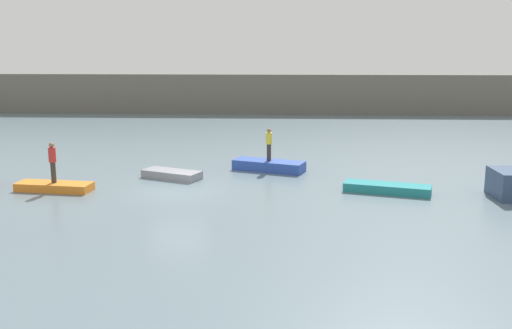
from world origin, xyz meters
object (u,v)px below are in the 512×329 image
(rowboat_orange, at_px, (54,187))
(rowboat_grey, at_px, (172,174))
(rowboat_teal, at_px, (387,188))
(person_red_shirt, at_px, (53,160))
(person_yellow_shirt, at_px, (269,143))
(rowboat_blue, at_px, (269,166))

(rowboat_orange, xyz_separation_m, rowboat_grey, (4.74, 2.64, 0.01))
(rowboat_grey, height_order, rowboat_teal, rowboat_teal)
(rowboat_teal, relative_size, person_red_shirt, 2.06)
(rowboat_grey, bearing_deg, rowboat_teal, 10.19)
(rowboat_grey, relative_size, person_yellow_shirt, 1.72)
(person_yellow_shirt, bearing_deg, rowboat_grey, -157.69)
(rowboat_blue, height_order, person_yellow_shirt, person_yellow_shirt)
(person_red_shirt, bearing_deg, rowboat_orange, 0.00)
(rowboat_teal, xyz_separation_m, person_yellow_shirt, (-5.25, 4.28, 1.24))
(rowboat_teal, height_order, person_red_shirt, person_red_shirt)
(rowboat_blue, bearing_deg, person_red_shirt, -133.99)
(rowboat_orange, distance_m, rowboat_blue, 10.44)
(rowboat_orange, bearing_deg, rowboat_grey, 36.19)
(rowboat_orange, relative_size, person_red_shirt, 1.86)
(rowboat_orange, height_order, rowboat_grey, rowboat_grey)
(person_yellow_shirt, xyz_separation_m, person_red_shirt, (-9.40, -4.55, -0.07))
(person_yellow_shirt, height_order, person_red_shirt, person_yellow_shirt)
(rowboat_grey, distance_m, person_red_shirt, 5.56)
(rowboat_blue, bearing_deg, rowboat_orange, -133.99)
(person_red_shirt, bearing_deg, rowboat_blue, 25.85)
(rowboat_blue, distance_m, person_yellow_shirt, 1.18)
(rowboat_grey, xyz_separation_m, person_yellow_shirt, (4.65, 1.91, 1.25))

